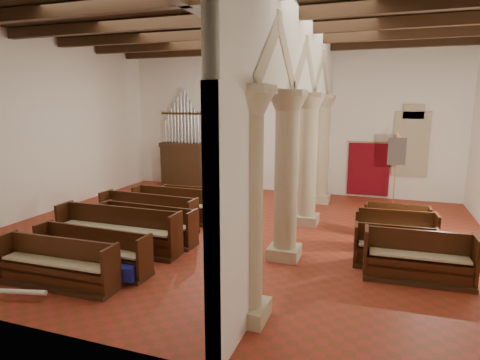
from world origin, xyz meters
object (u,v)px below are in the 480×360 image
(aisle_pew_0, at_px, (417,265))
(nave_pew_0, at_px, (58,271))
(pipe_organ, at_px, (184,156))
(lectern, at_px, (239,181))
(processional_banner, at_px, (394,185))

(aisle_pew_0, bearing_deg, nave_pew_0, -161.42)
(pipe_organ, xyz_separation_m, aisle_pew_0, (9.29, -7.32, -1.01))
(lectern, relative_size, processional_banner, 0.45)
(pipe_organ, xyz_separation_m, nave_pew_0, (2.17, -10.07, -1.04))
(processional_banner, relative_size, nave_pew_0, 1.01)
(pipe_organ, height_order, processional_banner, pipe_organ)
(lectern, relative_size, aisle_pew_0, 0.55)
(pipe_organ, bearing_deg, processional_banner, -5.90)
(pipe_organ, bearing_deg, nave_pew_0, -77.86)
(pipe_organ, distance_m, lectern, 2.98)
(processional_banner, bearing_deg, pipe_organ, 161.71)
(pipe_organ, height_order, nave_pew_0, pipe_organ)
(pipe_organ, relative_size, processional_banner, 1.60)
(pipe_organ, distance_m, nave_pew_0, 10.35)
(lectern, relative_size, nave_pew_0, 0.46)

